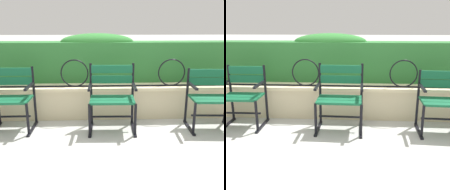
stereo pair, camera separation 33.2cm
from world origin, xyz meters
TOP-DOWN VIEW (x-y plane):
  - ground_plane at (0.00, 0.00)m, footprint 60.00×60.00m
  - stone_wall at (0.00, 0.85)m, footprint 8.57×0.41m
  - iron_arch_fence at (-0.42, 0.77)m, footprint 8.01×0.02m
  - hedge_row at (-0.03, 1.25)m, footprint 8.40×0.46m
  - park_chair_left at (-1.37, 0.41)m, footprint 0.57×0.53m
  - park_chair_centre at (0.01, 0.35)m, footprint 0.65×0.53m
  - park_chair_right at (1.39, 0.34)m, footprint 0.65×0.56m

SIDE VIEW (x-z plane):
  - ground_plane at x=0.00m, z-range 0.00..0.00m
  - stone_wall at x=0.00m, z-range 0.00..0.51m
  - park_chair_right at x=1.39m, z-range 0.05..0.87m
  - park_chair_left at x=-1.37m, z-range 0.03..0.89m
  - park_chair_centre at x=0.01m, z-range 0.03..0.92m
  - iron_arch_fence at x=-0.42m, z-range 0.46..0.88m
  - hedge_row at x=-0.03m, z-range 0.47..1.24m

